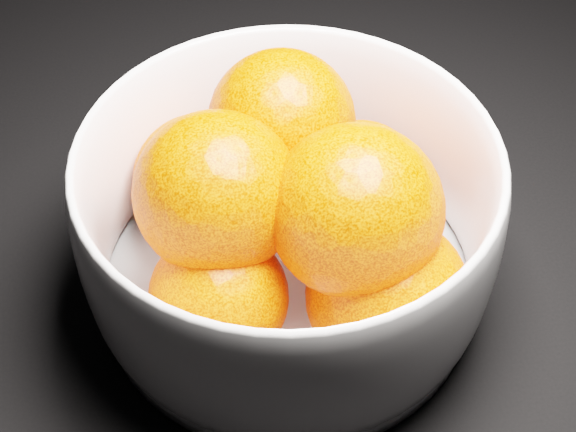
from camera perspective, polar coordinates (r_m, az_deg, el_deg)
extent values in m
cube|color=black|center=(0.70, -11.52, 10.32)|extent=(3.00, 3.00, 0.00)
cylinder|color=silver|center=(0.52, 0.00, -4.51)|extent=(0.23, 0.23, 0.01)
sphere|color=#FD4507|center=(0.51, 5.17, 2.65)|extent=(0.08, 0.08, 0.08)
sphere|color=#FD4507|center=(0.51, -6.17, 2.48)|extent=(0.09, 0.09, 0.09)
sphere|color=#FD4507|center=(0.45, -4.94, -5.75)|extent=(0.08, 0.08, 0.08)
sphere|color=#FD4507|center=(0.45, 7.07, -5.65)|extent=(0.09, 0.09, 0.09)
sphere|color=#FD4507|center=(0.48, -0.45, 6.65)|extent=(0.09, 0.09, 0.09)
sphere|color=#FD4507|center=(0.44, -5.08, 1.60)|extent=(0.09, 0.09, 0.09)
sphere|color=#FD4507|center=(0.43, 4.82, 0.35)|extent=(0.09, 0.09, 0.09)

